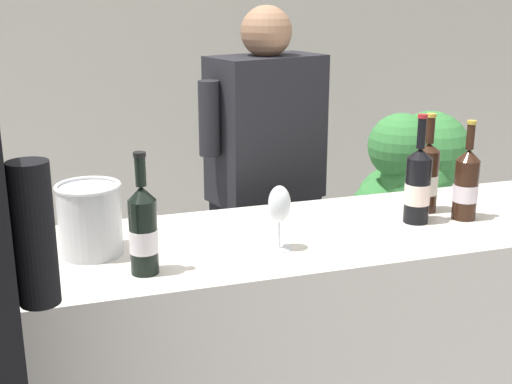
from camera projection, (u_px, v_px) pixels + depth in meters
The scene contains 10 objects.
wall_back at pixel (127, 40), 4.36m from camera, with size 8.00×0.10×2.80m, color beige.
counter at pixel (246, 377), 2.25m from camera, with size 2.54×0.62×0.98m, color beige.
wine_bottle_0 at pixel (143, 230), 1.83m from camera, with size 0.08×0.08×0.34m.
wine_bottle_1 at pixel (418, 185), 2.23m from camera, with size 0.08×0.08×0.36m.
wine_bottle_2 at pixel (427, 177), 2.34m from camera, with size 0.08×0.08×0.34m.
wine_bottle_5 at pixel (466, 184), 2.26m from camera, with size 0.08×0.08×0.34m.
wine_glass at pixel (279, 207), 1.99m from camera, with size 0.08×0.08×0.20m.
ice_bucket at pixel (90, 219), 1.96m from camera, with size 0.19×0.19×0.21m.
person_server at pixel (266, 218), 2.81m from camera, with size 0.58×0.36×1.66m.
potted_shrub at pixel (407, 196), 3.64m from camera, with size 0.64×0.61×1.12m.
Camera 1 is at (-0.57, -1.89, 1.73)m, focal length 47.64 mm.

